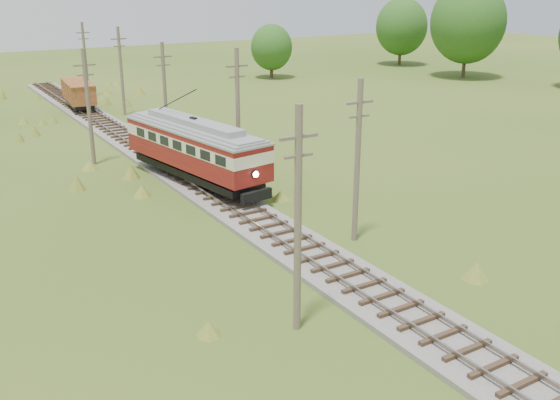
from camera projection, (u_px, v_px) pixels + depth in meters
railbed_main at (180, 172)px, 44.60m from camera, size 3.60×96.00×0.57m
streetcar at (195, 145)px, 41.49m from camera, size 5.11×13.39×6.05m
gondola at (79, 93)px, 66.31m from camera, size 3.20×7.89×2.56m
gravel_pile at (151, 118)px, 60.75m from camera, size 3.36×3.57×1.22m
utility_pole_r_2 at (357, 160)px, 31.90m from camera, size 1.60×0.30×8.60m
utility_pole_r_3 at (238, 113)px, 42.28m from camera, size 1.60×0.30×9.00m
utility_pole_r_4 at (165, 91)px, 52.78m from camera, size 1.60×0.30×8.40m
utility_pole_r_5 at (121, 70)px, 63.38m from camera, size 1.60×0.30×8.90m
utility_pole_r_6 at (85, 59)px, 73.81m from camera, size 1.60×0.30×8.70m
utility_pole_l_a at (298, 220)px, 23.32m from camera, size 1.60×0.30×9.00m
utility_pole_l_b at (89, 106)px, 45.84m from camera, size 1.60×0.30×8.60m
tree_right_4 at (468, 22)px, 87.92m from camera, size 10.50×10.50×13.53m
tree_right_5 at (402, 27)px, 102.33m from camera, size 8.40×8.40×10.82m
tree_mid_b at (272, 47)px, 88.60m from camera, size 5.88×5.88×7.57m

